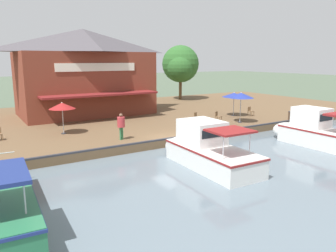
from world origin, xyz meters
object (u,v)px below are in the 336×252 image
Objects in this scene: patio_umbrella_far_corner at (241,95)px; mooring_post at (289,116)px; patio_umbrella_near_quay_edge at (62,106)px; person_at_quay_edge at (121,123)px; motorboat_mid_row at (205,149)px; motorboat_second_along at (314,132)px; patio_umbrella_mid_patio_left at (234,95)px; cafe_chair_facing_river at (218,116)px; cafe_chair_mid_patio at (250,111)px; tree_upstream_bank at (180,65)px; waterfront_restaurant at (85,72)px; tree_downstream_bank at (57,60)px; cafe_chair_back_row_seat at (197,117)px.

patio_umbrella_far_corner reaches higher than mooring_post.
person_at_quay_edge is at bearing 36.45° from patio_umbrella_near_quay_edge.
person_at_quay_edge is 0.26× the size of motorboat_mid_row.
motorboat_second_along is (6.74, 0.40, -1.93)m from patio_umbrella_far_corner.
patio_umbrella_far_corner is at bearing -33.59° from patio_umbrella_mid_patio_left.
patio_umbrella_far_corner is at bearing 125.27° from motorboat_mid_row.
patio_umbrella_far_corner is 2.66m from cafe_chair_facing_river.
mooring_post is (1.32, 15.42, -0.71)m from person_at_quay_edge.
cafe_chair_mid_patio is (0.80, 1.43, -1.52)m from patio_umbrella_mid_patio_left.
tree_upstream_bank reaches higher than mooring_post.
waterfront_restaurant reaches higher than motorboat_second_along.
tree_downstream_bank is (-13.99, 3.26, 3.16)m from patio_umbrella_near_quay_edge.
motorboat_second_along is (0.66, 9.00, 0.04)m from motorboat_mid_row.
patio_umbrella_near_quay_edge is at bearing -151.12° from motorboat_mid_row.
waterfront_restaurant is 7.08× the size of person_at_quay_edge.
motorboat_second_along is 27.10m from tree_downstream_bank.
waterfront_restaurant is 17.94m from motorboat_mid_row.
patio_umbrella_mid_patio_left is at bearing 53.22° from waterfront_restaurant.
patio_umbrella_mid_patio_left is at bearing 87.39° from patio_umbrella_near_quay_edge.
waterfront_restaurant is 21.08m from motorboat_second_along.
patio_umbrella_far_corner is at bearing 75.73° from patio_umbrella_near_quay_edge.
motorboat_mid_row reaches higher than cafe_chair_mid_patio.
person_at_quay_edge is (1.76, -9.86, 0.65)m from cafe_chair_facing_river.
motorboat_second_along is (18.16, 10.03, -3.75)m from waterfront_restaurant.
waterfront_restaurant is at bearing -139.85° from patio_umbrella_far_corner.
tree_upstream_bank reaches higher than cafe_chair_facing_river.
waterfront_restaurant is at bearing -145.32° from cafe_chair_back_row_seat.
patio_umbrella_near_quay_edge is (-0.72, -15.78, 0.04)m from patio_umbrella_mid_patio_left.
cafe_chair_mid_patio is at bearing -5.84° from tree_upstream_bank.
tree_upstream_bank is 0.95× the size of tree_downstream_bank.
person_at_quay_edge is at bearing -79.90° from cafe_chair_facing_river.
motorboat_mid_row is at bearing -70.92° from mooring_post.
cafe_chair_mid_patio is at bearing 54.00° from waterfront_restaurant.
tree_downstream_bank is at bearing 166.87° from patio_umbrella_near_quay_edge.
motorboat_mid_row is (8.90, -10.48, -1.65)m from patio_umbrella_mid_patio_left.
motorboat_second_along is (8.21, 1.62, -0.09)m from cafe_chair_facing_river.
cafe_chair_back_row_seat is (1.55, 10.80, -1.56)m from patio_umbrella_near_quay_edge.
tree_upstream_bank is (-22.23, 13.35, 4.22)m from motorboat_mid_row.
cafe_chair_back_row_seat and cafe_chair_facing_river have the same top height.
tree_downstream_bank is (-19.14, -14.99, 4.78)m from mooring_post.
tree_upstream_bank is (-22.88, 4.35, 4.18)m from motorboat_second_along.
patio_umbrella_far_corner reaches higher than patio_umbrella_near_quay_edge.
patio_umbrella_near_quay_edge is 17.35m from cafe_chair_mid_patio.
patio_umbrella_near_quay_edge reaches higher than cafe_chair_back_row_seat.
patio_umbrella_far_corner is 1.45× the size of person_at_quay_edge.
patio_umbrella_near_quay_edge reaches higher than cafe_chair_facing_river.
tree_downstream_bank reaches higher than motorboat_second_along.
waterfront_restaurant is 5.63× the size of patio_umbrella_mid_patio_left.
waterfront_restaurant is at bearing 151.50° from patio_umbrella_near_quay_edge.
cafe_chair_facing_river is at bearing 40.20° from waterfront_restaurant.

